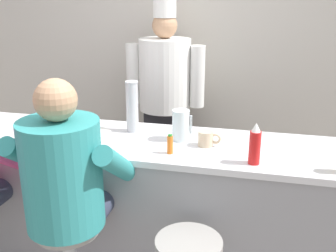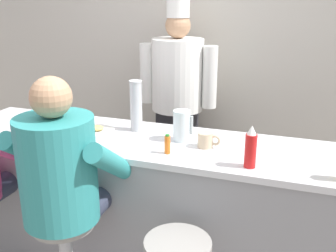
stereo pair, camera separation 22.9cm
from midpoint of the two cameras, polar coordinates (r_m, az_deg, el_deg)
name	(u,v)px [view 1 (the left image)]	position (r m, az deg, el deg)	size (l,w,h in m)	color
wall_back	(183,52)	(3.96, 0.56, 10.73)	(10.00, 0.06, 2.70)	beige
diner_counter	(139,204)	(2.82, -6.58, -11.27)	(2.68, 0.69, 0.98)	gray
ketchup_bottle_red	(255,145)	(2.22, 9.64, -2.76)	(0.06, 0.06, 0.24)	red
hot_sauce_bottle_orange	(170,144)	(2.35, -2.50, -2.73)	(0.04, 0.04, 0.12)	orange
water_pitcher_clear	(181,125)	(2.55, -0.69, 0.07)	(0.13, 0.11, 0.20)	silver
breakfast_plate	(92,133)	(2.74, -13.37, -1.03)	(0.26, 0.26, 0.05)	white
coffee_mug_tan	(206,139)	(2.47, 2.97, -1.89)	(0.15, 0.10, 0.10)	beige
cup_stack_steel	(132,107)	(2.72, -7.64, 2.78)	(0.09, 0.09, 0.36)	#B7BABF
diner_seated_teal	(66,179)	(2.28, -17.36, -7.48)	(0.65, 0.64, 1.49)	#B2B5BA
cook_in_whites_near	(165,92)	(3.65, -2.26, 4.93)	(0.73, 0.47, 1.88)	#232328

